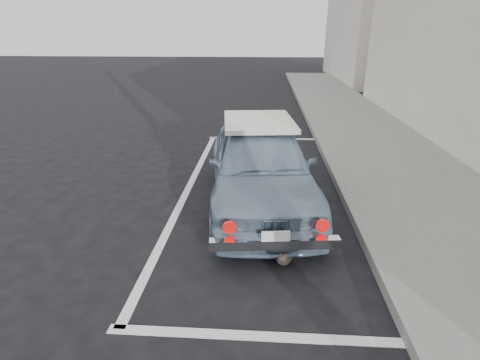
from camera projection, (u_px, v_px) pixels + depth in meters
name	position (u px, v px, depth m)	size (l,w,h in m)	color
ground	(217.00, 299.00, 4.03)	(80.00, 80.00, 0.00)	black
sidewalk	(443.00, 216.00, 5.66)	(2.80, 40.00, 0.15)	slate
building_far	(373.00, 5.00, 20.69)	(3.50, 10.00, 8.00)	beige
pline_rear	(263.00, 336.00, 3.54)	(3.00, 0.12, 0.01)	silver
pline_front	(265.00, 138.00, 10.02)	(3.00, 0.12, 0.01)	silver
pline_side	(188.00, 188.00, 6.86)	(0.12, 7.00, 0.01)	silver
retro_coupe	(260.00, 163.00, 6.07)	(2.03, 4.16, 1.37)	#778DA8
cat	(284.00, 256.00, 4.61)	(0.24, 0.43, 0.23)	#766459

